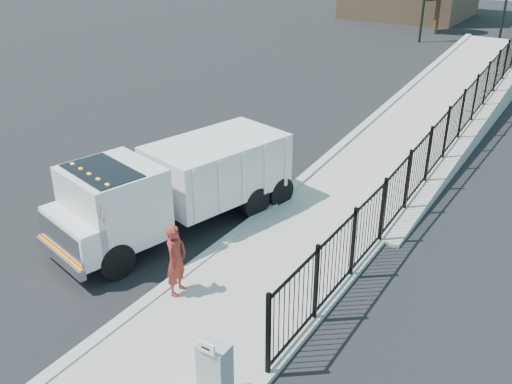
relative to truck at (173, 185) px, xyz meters
The scene contains 9 objects.
ground 2.76m from the truck, 43.23° to the right, with size 120.00×120.00×0.00m, color black.
sidewalk 5.32m from the truck, 44.77° to the right, with size 3.55×12.00×0.12m, color #9E998E.
curb 4.23m from the truck, 64.48° to the right, with size 0.30×12.00×0.16m, color #ADAAA3.
ramp 14.95m from the truck, 74.98° to the left, with size 3.95×24.00×1.70m, color #9E998E.
iron_fence 11.65m from the truck, 63.01° to the left, with size 0.10×28.00×1.80m, color black.
truck is the anchor object (origin of this frame).
worker 3.30m from the truck, 49.45° to the right, with size 0.65×0.43×1.79m, color maroon.
utility_cabinet 6.79m from the truck, 44.38° to the right, with size 0.55×0.40×1.25m, color gray.
arrow_sign 6.92m from the truck, 45.68° to the right, with size 0.35×0.04×0.22m, color white.
Camera 1 is at (7.85, -9.31, 8.09)m, focal length 40.00 mm.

